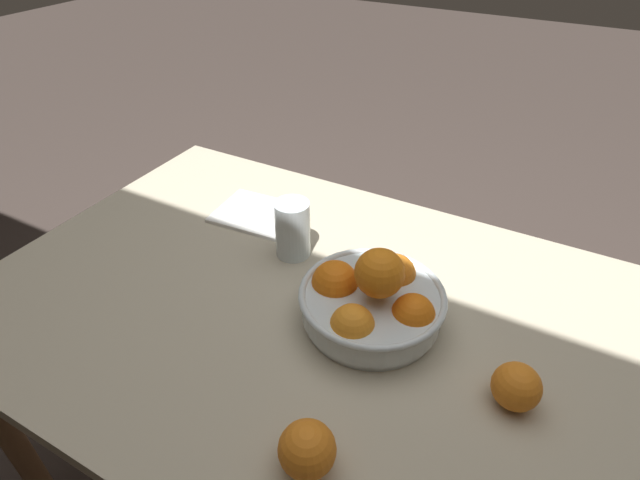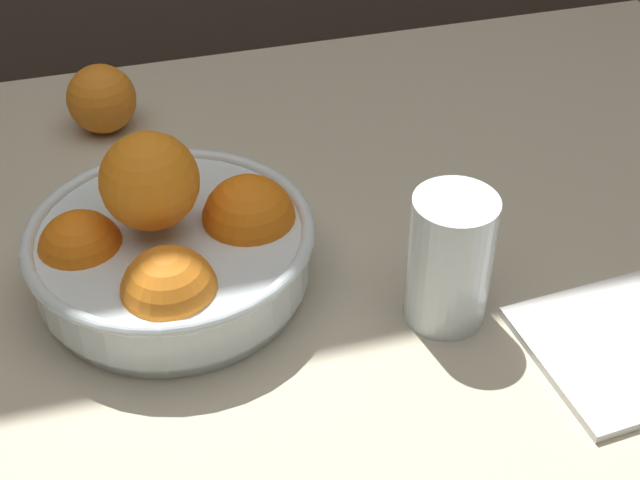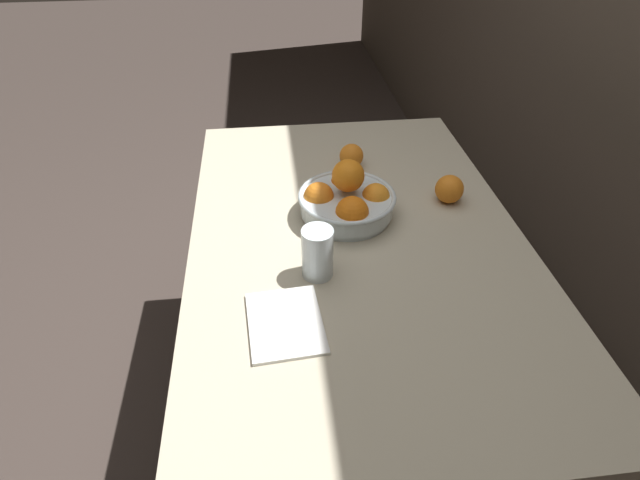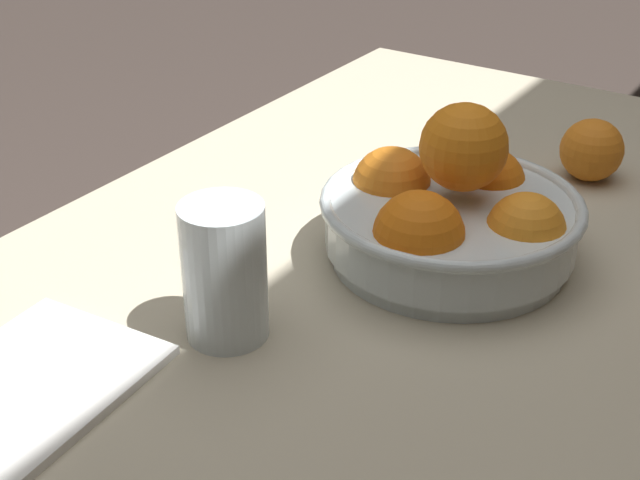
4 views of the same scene
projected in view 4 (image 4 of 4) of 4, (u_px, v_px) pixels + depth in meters
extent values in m
cube|color=#B7AD93|center=(419.00, 316.00, 0.81)|extent=(1.29, 0.83, 0.03)
cylinder|color=#936B47|center=(385.00, 269.00, 1.58)|extent=(0.05, 0.05, 0.70)
cylinder|color=silver|center=(448.00, 251.00, 0.87)|extent=(0.23, 0.23, 0.02)
cylinder|color=silver|center=(450.00, 224.00, 0.85)|extent=(0.24, 0.24, 0.05)
torus|color=silver|center=(452.00, 202.00, 0.84)|extent=(0.25, 0.25, 0.01)
sphere|color=orange|center=(419.00, 236.00, 0.79)|extent=(0.08, 0.08, 0.08)
sphere|color=orange|center=(525.00, 232.00, 0.81)|extent=(0.07, 0.07, 0.07)
sphere|color=orange|center=(489.00, 183.00, 0.90)|extent=(0.07, 0.07, 0.07)
sphere|color=orange|center=(391.00, 186.00, 0.89)|extent=(0.08, 0.08, 0.08)
sphere|color=orange|center=(464.00, 147.00, 0.82)|extent=(0.08, 0.08, 0.08)
cylinder|color=#F4A314|center=(226.00, 288.00, 0.74)|extent=(0.06, 0.06, 0.09)
cylinder|color=silver|center=(225.00, 272.00, 0.73)|extent=(0.07, 0.07, 0.12)
sphere|color=orange|center=(592.00, 150.00, 1.01)|extent=(0.07, 0.07, 0.07)
cube|color=white|center=(29.00, 385.00, 0.69)|extent=(0.20, 0.16, 0.01)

